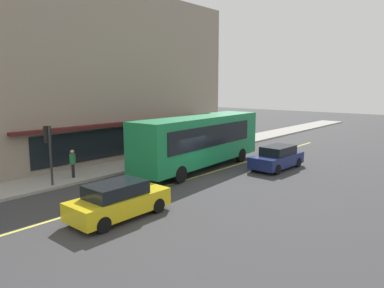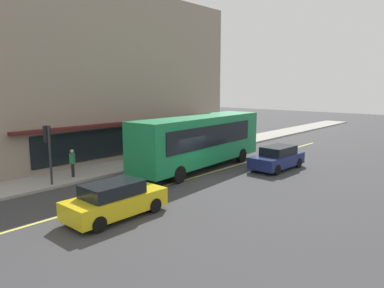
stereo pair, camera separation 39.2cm
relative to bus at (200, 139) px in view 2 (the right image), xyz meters
name	(u,v)px [view 2 (the right image)]	position (x,y,z in m)	size (l,w,h in m)	color
ground	(190,179)	(-2.38, -1.20, -1.99)	(120.00, 120.00, 0.00)	#38383A
sidewalk	(131,164)	(-2.38, 4.33, -1.91)	(80.00, 3.10, 0.15)	#9E9B93
lane_centre_stripe	(190,179)	(-2.38, -1.20, -1.98)	(36.00, 0.16, 0.01)	#D8D14C
storefront_building	(79,77)	(-1.64, 11.59, 4.19)	(23.16, 12.04, 12.36)	gray
bus	(200,139)	(0.00, 0.00, 0.00)	(11.26, 3.19, 3.50)	#197F47
traffic_light	(48,141)	(-8.66, 3.40, 0.55)	(0.30, 0.52, 3.20)	#2D2D33
car_navy	(277,158)	(3.34, -3.88, -1.24)	(4.36, 1.98, 1.52)	navy
car_yellow	(115,200)	(-9.08, -3.03, -1.24)	(4.30, 1.87, 1.52)	yellow
pedestrian_by_curb	(72,161)	(-7.05, 3.83, -0.85)	(0.34, 0.34, 1.65)	black
pedestrian_mid_block	(185,141)	(3.02, 4.13, -0.91)	(0.34, 0.34, 1.55)	black
pedestrian_waiting	(136,144)	(-0.96, 5.41, -0.76)	(0.34, 0.34, 1.78)	black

